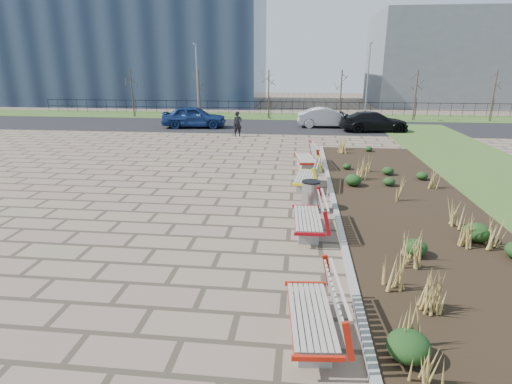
# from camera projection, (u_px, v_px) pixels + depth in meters

# --- Properties ---
(ground) EXTENTS (120.00, 120.00, 0.00)m
(ground) POSITION_uv_depth(u_px,v_px,m) (178.00, 266.00, 9.23)
(ground) COLOR #72624E
(ground) RESTS_ON ground
(planting_bed) EXTENTS (4.50, 18.00, 0.10)m
(planting_bed) POSITION_uv_depth(u_px,v_px,m) (404.00, 203.00, 13.30)
(planting_bed) COLOR black
(planting_bed) RESTS_ON ground
(planting_curb) EXTENTS (0.16, 18.00, 0.15)m
(planting_curb) POSITION_uv_depth(u_px,v_px,m) (333.00, 200.00, 13.53)
(planting_curb) COLOR gray
(planting_curb) RESTS_ON ground
(grass_verge_far) EXTENTS (80.00, 5.00, 0.04)m
(grass_verge_far) POSITION_uv_depth(u_px,v_px,m) (270.00, 116.00, 35.73)
(grass_verge_far) COLOR #33511E
(grass_verge_far) RESTS_ON ground
(road) EXTENTS (80.00, 7.00, 0.02)m
(road) POSITION_uv_depth(u_px,v_px,m) (264.00, 126.00, 30.05)
(road) COLOR black
(road) RESTS_ON ground
(bench_a) EXTENTS (1.07, 2.17, 1.00)m
(bench_a) POSITION_uv_depth(u_px,v_px,m) (311.00, 312.00, 6.68)
(bench_a) COLOR red
(bench_a) RESTS_ON ground
(bench_b) EXTENTS (0.99, 2.14, 1.00)m
(bench_b) POSITION_uv_depth(u_px,v_px,m) (308.00, 216.00, 10.87)
(bench_b) COLOR #A60B15
(bench_b) RESTS_ON ground
(bench_c) EXTENTS (1.13, 2.19, 1.00)m
(bench_c) POSITION_uv_depth(u_px,v_px,m) (306.00, 175.00, 14.93)
(bench_c) COLOR #FFF20D
(bench_c) RESTS_ON ground
(bench_d) EXTENTS (1.17, 2.20, 1.00)m
(bench_d) POSITION_uv_depth(u_px,v_px,m) (305.00, 157.00, 17.86)
(bench_d) COLOR red
(bench_d) RESTS_ON ground
(litter_bin) EXTENTS (0.56, 0.56, 0.97)m
(litter_bin) POSITION_uv_depth(u_px,v_px,m) (311.00, 196.00, 12.55)
(litter_bin) COLOR #B2B2B7
(litter_bin) RESTS_ON ground
(pedestrian) EXTENTS (0.68, 0.58, 1.59)m
(pedestrian) POSITION_uv_depth(u_px,v_px,m) (238.00, 124.00, 25.66)
(pedestrian) COLOR black
(pedestrian) RESTS_ON ground
(car_blue) EXTENTS (4.78, 2.33, 1.57)m
(car_blue) POSITION_uv_depth(u_px,v_px,m) (194.00, 117.00, 29.13)
(car_blue) COLOR navy
(car_blue) RESTS_ON road
(car_silver) EXTENTS (4.32, 1.63, 1.41)m
(car_silver) POSITION_uv_depth(u_px,v_px,m) (327.00, 118.00, 29.27)
(car_silver) COLOR #9A9CA1
(car_silver) RESTS_ON road
(car_black) EXTENTS (4.82, 2.42, 1.34)m
(car_black) POSITION_uv_depth(u_px,v_px,m) (374.00, 122.00, 27.48)
(car_black) COLOR black
(car_black) RESTS_ON road
(tree_a) EXTENTS (1.40, 1.40, 4.00)m
(tree_a) POSITION_uv_depth(u_px,v_px,m) (132.00, 93.00, 34.93)
(tree_a) COLOR #4C3D2D
(tree_a) RESTS_ON grass_verge_far
(tree_b) EXTENTS (1.40, 1.40, 4.00)m
(tree_b) POSITION_uv_depth(u_px,v_px,m) (199.00, 94.00, 34.31)
(tree_b) COLOR #4C3D2D
(tree_b) RESTS_ON grass_verge_far
(tree_c) EXTENTS (1.40, 1.40, 4.00)m
(tree_c) POSITION_uv_depth(u_px,v_px,m) (269.00, 94.00, 33.69)
(tree_c) COLOR #4C3D2D
(tree_c) RESTS_ON grass_verge_far
(tree_d) EXTENTS (1.40, 1.40, 4.00)m
(tree_d) POSITION_uv_depth(u_px,v_px,m) (341.00, 95.00, 33.07)
(tree_d) COLOR #4C3D2D
(tree_d) RESTS_ON grass_verge_far
(tree_e) EXTENTS (1.40, 1.40, 4.00)m
(tree_e) POSITION_uv_depth(u_px,v_px,m) (416.00, 95.00, 32.44)
(tree_e) COLOR #4C3D2D
(tree_e) RESTS_ON grass_verge_far
(tree_f) EXTENTS (1.40, 1.40, 4.00)m
(tree_f) POSITION_uv_depth(u_px,v_px,m) (493.00, 96.00, 31.82)
(tree_f) COLOR #4C3D2D
(tree_f) RESTS_ON grass_verge_far
(lamp_west) EXTENTS (0.24, 0.60, 6.00)m
(lamp_west) POSITION_uv_depth(u_px,v_px,m) (197.00, 82.00, 33.53)
(lamp_west) COLOR gray
(lamp_west) RESTS_ON grass_verge_far
(lamp_east) EXTENTS (0.24, 0.60, 6.00)m
(lamp_east) POSITION_uv_depth(u_px,v_px,m) (367.00, 83.00, 32.08)
(lamp_east) COLOR gray
(lamp_east) RESTS_ON grass_verge_far
(railing_fence) EXTENTS (44.00, 0.10, 1.20)m
(railing_fence) POSITION_uv_depth(u_px,v_px,m) (271.00, 108.00, 36.96)
(railing_fence) COLOR black
(railing_fence) RESTS_ON grass_verge_far
(building_glass) EXTENTS (40.00, 14.00, 15.00)m
(building_glass) POSITION_uv_depth(u_px,v_px,m) (93.00, 37.00, 47.09)
(building_glass) COLOR #192338
(building_glass) RESTS_ON ground
(building_grey) EXTENTS (18.00, 12.00, 10.00)m
(building_grey) POSITION_uv_depth(u_px,v_px,m) (455.00, 59.00, 45.38)
(building_grey) COLOR slate
(building_grey) RESTS_ON ground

